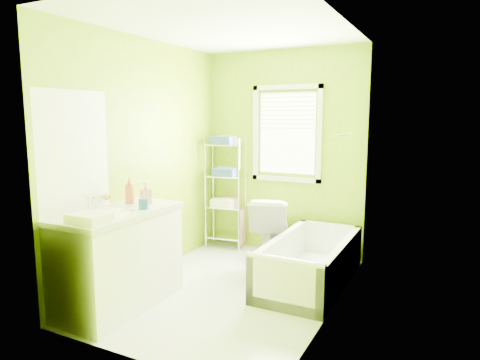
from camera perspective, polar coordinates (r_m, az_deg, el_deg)
The scene contains 9 objects.
ground at distance 4.56m, azimuth -1.21°, elevation -14.35°, with size 2.90×2.90×0.00m, color silver.
room_envelope at distance 4.21m, azimuth -1.27°, elevation 5.45°, with size 2.14×2.94×2.62m.
window at distance 5.48m, azimuth 6.26°, elevation 6.83°, with size 0.92×0.05×1.22m.
door at distance 4.13m, azimuth -20.88°, elevation -2.83°, with size 0.09×0.80×2.00m.
right_wall_decor at distance 3.83m, azimuth 12.40°, elevation 1.55°, with size 0.04×1.48×1.17m.
bathtub at distance 4.68m, azimuth 9.19°, elevation -11.68°, with size 0.75×1.60×0.52m.
toilet at distance 5.33m, azimuth 4.14°, elevation -6.40°, with size 0.45×0.79×0.80m, color white.
vanity at distance 4.18m, azimuth -15.91°, elevation -9.71°, with size 0.63×1.22×1.17m.
wire_shelf_unit at distance 5.75m, azimuth -1.80°, elevation -0.05°, with size 0.54×0.44×1.51m.
Camera 1 is at (1.98, -3.71, 1.77)m, focal length 32.00 mm.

